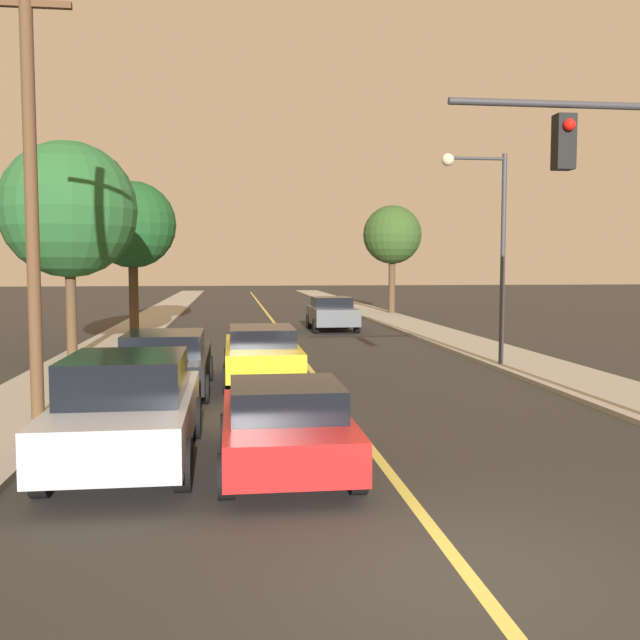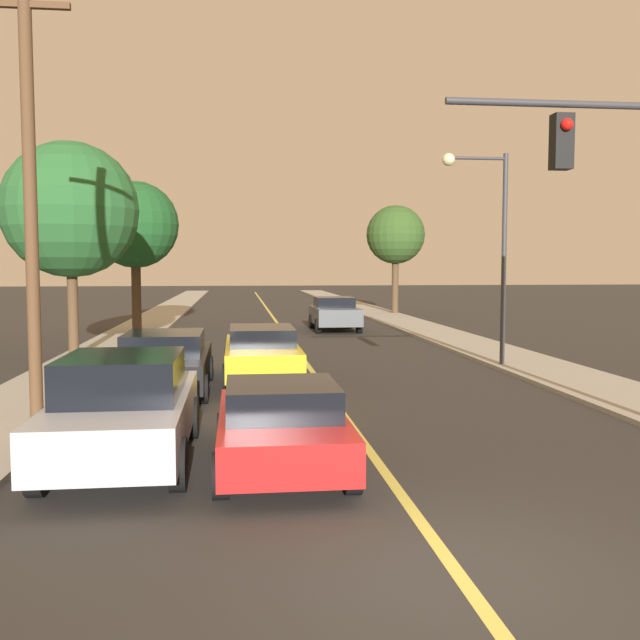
# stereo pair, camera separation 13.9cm
# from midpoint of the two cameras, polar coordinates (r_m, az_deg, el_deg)

# --- Properties ---
(ground_plane) EXTENTS (200.00, 200.00, 0.00)m
(ground_plane) POSITION_cam_midpoint_polar(r_m,az_deg,el_deg) (7.37, 11.65, -19.48)
(ground_plane) COLOR #2D2B28
(road_surface) EXTENTS (10.46, 80.00, 0.01)m
(road_surface) POSITION_cam_midpoint_polar(r_m,az_deg,el_deg) (42.54, -3.79, 0.36)
(road_surface) COLOR #2D2B28
(road_surface) RESTS_ON ground
(sidewalk_left) EXTENTS (2.50, 80.00, 0.12)m
(sidewalk_left) POSITION_cam_midpoint_polar(r_m,az_deg,el_deg) (42.70, -12.50, 0.36)
(sidewalk_left) COLOR #9E998E
(sidewalk_left) RESTS_ON ground
(sidewalk_right) EXTENTS (2.50, 80.00, 0.12)m
(sidewalk_right) POSITION_cam_midpoint_polar(r_m,az_deg,el_deg) (43.36, 4.80, 0.51)
(sidewalk_right) COLOR #9E998E
(sidewalk_right) RESTS_ON ground
(car_near_lane_front) EXTENTS (1.91, 3.94, 1.30)m
(car_near_lane_front) POSITION_cam_midpoint_polar(r_m,az_deg,el_deg) (10.42, -2.73, -8.35)
(car_near_lane_front) COLOR red
(car_near_lane_front) RESTS_ON ground
(car_near_lane_second) EXTENTS (1.93, 5.05, 1.43)m
(car_near_lane_second) POSITION_cam_midpoint_polar(r_m,az_deg,el_deg) (18.18, -4.47, -2.61)
(car_near_lane_second) COLOR gold
(car_near_lane_second) RESTS_ON ground
(car_outer_lane_front) EXTENTS (2.00, 4.71, 1.66)m
(car_outer_lane_front) POSITION_cam_midpoint_polar(r_m,az_deg,el_deg) (11.06, -15.02, -6.84)
(car_outer_lane_front) COLOR #A5A8B2
(car_outer_lane_front) RESTS_ON ground
(car_outer_lane_second) EXTENTS (2.11, 5.00, 1.43)m
(car_outer_lane_second) POSITION_cam_midpoint_polar(r_m,az_deg,el_deg) (17.07, -12.06, -3.22)
(car_outer_lane_second) COLOR black
(car_outer_lane_second) RESTS_ON ground
(car_far_oncoming) EXTENTS (2.06, 4.19, 1.54)m
(car_far_oncoming) POSITION_cam_midpoint_polar(r_m,az_deg,el_deg) (32.49, 1.29, 0.54)
(car_far_oncoming) COLOR #474C51
(car_far_oncoming) RESTS_ON ground
(traffic_signal_mast) EXTENTS (4.45, 0.42, 5.73)m
(traffic_signal_mast) POSITION_cam_midpoint_polar(r_m,az_deg,el_deg) (13.21, 24.36, 8.50)
(traffic_signal_mast) COLOR #333338
(traffic_signal_mast) RESTS_ON ground
(streetlamp_right) EXTENTS (1.93, 0.36, 6.04)m
(streetlamp_right) POSITION_cam_midpoint_polar(r_m,az_deg,el_deg) (21.13, 13.45, 7.31)
(streetlamp_right) COLOR #333338
(streetlamp_right) RESTS_ON ground
(utility_pole_left) EXTENTS (1.60, 0.24, 8.13)m
(utility_pole_left) POSITION_cam_midpoint_polar(r_m,az_deg,el_deg) (14.25, -21.92, 9.61)
(utility_pole_left) COLOR #513823
(utility_pole_left) RESTS_ON ground
(tree_left_near) EXTENTS (4.17, 4.17, 6.65)m
(tree_left_near) POSITION_cam_midpoint_polar(r_m,az_deg,el_deg) (23.43, -19.19, 8.30)
(tree_left_near) COLOR #4C3823
(tree_left_near) RESTS_ON ground
(tree_left_far) EXTENTS (3.70, 3.70, 6.45)m
(tree_left_far) POSITION_cam_midpoint_polar(r_m,az_deg,el_deg) (31.69, -14.46, 7.34)
(tree_left_far) COLOR #3D2B1C
(tree_left_far) RESTS_ON ground
(tree_right_near) EXTENTS (3.51, 3.51, 6.47)m
(tree_right_near) POSITION_cam_midpoint_polar(r_m,az_deg,el_deg) (43.32, 6.15, 6.76)
(tree_right_near) COLOR #4C3823
(tree_right_near) RESTS_ON ground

